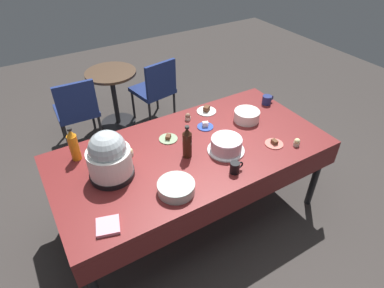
# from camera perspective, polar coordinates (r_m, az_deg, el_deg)

# --- Properties ---
(ground) EXTENTS (9.00, 9.00, 0.00)m
(ground) POSITION_cam_1_polar(r_m,az_deg,el_deg) (3.10, 0.00, -11.85)
(ground) COLOR #383330
(potluck_table) EXTENTS (2.20, 1.10, 0.75)m
(potluck_table) POSITION_cam_1_polar(r_m,az_deg,el_deg) (2.61, 0.00, -1.95)
(potluck_table) COLOR maroon
(potluck_table) RESTS_ON ground
(frosted_layer_cake) EXTENTS (0.30, 0.30, 0.12)m
(frosted_layer_cake) POSITION_cam_1_polar(r_m,az_deg,el_deg) (2.54, 6.06, -0.17)
(frosted_layer_cake) COLOR silver
(frosted_layer_cake) RESTS_ON potluck_table
(slow_cooker) EXTENTS (0.32, 0.32, 0.37)m
(slow_cooker) POSITION_cam_1_polar(r_m,az_deg,el_deg) (2.30, -14.43, -2.26)
(slow_cooker) COLOR black
(slow_cooker) RESTS_ON potluck_table
(glass_salad_bowl) EXTENTS (0.26, 0.26, 0.07)m
(glass_salad_bowl) POSITION_cam_1_polar(r_m,az_deg,el_deg) (2.20, -2.81, -7.66)
(glass_salad_bowl) COLOR #B2C6BC
(glass_salad_bowl) RESTS_ON potluck_table
(ceramic_snack_bowl) EXTENTS (0.23, 0.23, 0.10)m
(ceramic_snack_bowl) POSITION_cam_1_polar(r_m,az_deg,el_deg) (2.93, 9.63, 4.95)
(ceramic_snack_bowl) COLOR silver
(ceramic_snack_bowl) RESTS_ON potluck_table
(dessert_plate_white) EXTENTS (0.18, 0.18, 0.06)m
(dessert_plate_white) POSITION_cam_1_polar(r_m,az_deg,el_deg) (3.04, 2.56, 5.96)
(dessert_plate_white) COLOR white
(dessert_plate_white) RESTS_ON potluck_table
(dessert_plate_coral) EXTENTS (0.15, 0.15, 0.04)m
(dessert_plate_coral) POSITION_cam_1_polar(r_m,az_deg,el_deg) (2.70, 14.29, 0.12)
(dessert_plate_coral) COLOR #E07266
(dessert_plate_coral) RESTS_ON potluck_table
(dessert_plate_cobalt) EXTENTS (0.14, 0.14, 0.05)m
(dessert_plate_cobalt) POSITION_cam_1_polar(r_m,az_deg,el_deg) (2.82, 2.36, 3.21)
(dessert_plate_cobalt) COLOR #2D4CB2
(dessert_plate_cobalt) RESTS_ON potluck_table
(dessert_plate_sage) EXTENTS (0.15, 0.15, 0.04)m
(dessert_plate_sage) POSITION_cam_1_polar(r_m,az_deg,el_deg) (2.68, -4.20, 1.01)
(dessert_plate_sage) COLOR #8CA87F
(dessert_plate_sage) RESTS_ON potluck_table
(cupcake_mint) EXTENTS (0.05, 0.05, 0.07)m
(cupcake_mint) POSITION_cam_1_polar(r_m,az_deg,el_deg) (2.73, 18.00, 0.28)
(cupcake_mint) COLOR beige
(cupcake_mint) RESTS_ON potluck_table
(cupcake_berry) EXTENTS (0.05, 0.05, 0.07)m
(cupcake_berry) POSITION_cam_1_polar(r_m,az_deg,el_deg) (2.54, -10.89, -1.41)
(cupcake_berry) COLOR beige
(cupcake_berry) RESTS_ON potluck_table
(cupcake_vanilla) EXTENTS (0.05, 0.05, 0.07)m
(cupcake_vanilla) POSITION_cam_1_polar(r_m,az_deg,el_deg) (2.91, -0.74, 4.82)
(cupcake_vanilla) COLOR beige
(cupcake_vanilla) RESTS_ON potluck_table
(cupcake_cocoa) EXTENTS (0.05, 0.05, 0.07)m
(cupcake_cocoa) POSITION_cam_1_polar(r_m,az_deg,el_deg) (2.72, -13.27, 1.11)
(cupcake_cocoa) COLOR beige
(cupcake_cocoa) RESTS_ON potluck_table
(soda_bottle_cola) EXTENTS (0.07, 0.07, 0.28)m
(soda_bottle_cola) POSITION_cam_1_polar(r_m,az_deg,el_deg) (2.43, -0.86, 0.23)
(soda_bottle_cola) COLOR #33190F
(soda_bottle_cola) RESTS_ON potluck_table
(soda_bottle_orange_juice) EXTENTS (0.07, 0.07, 0.28)m
(soda_bottle_orange_juice) POSITION_cam_1_polar(r_m,az_deg,el_deg) (2.56, -20.15, -0.18)
(soda_bottle_orange_juice) COLOR orange
(soda_bottle_orange_juice) RESTS_ON potluck_table
(coffee_mug_navy) EXTENTS (0.13, 0.09, 0.09)m
(coffee_mug_navy) POSITION_cam_1_polar(r_m,az_deg,el_deg) (3.23, 13.08, 7.59)
(coffee_mug_navy) COLOR navy
(coffee_mug_navy) RESTS_ON potluck_table
(coffee_mug_black) EXTENTS (0.11, 0.07, 0.09)m
(coffee_mug_black) POSITION_cam_1_polar(r_m,az_deg,el_deg) (2.36, 7.60, -4.12)
(coffee_mug_black) COLOR black
(coffee_mug_black) RESTS_ON potluck_table
(paper_napkin_stack) EXTENTS (0.17, 0.17, 0.02)m
(paper_napkin_stack) POSITION_cam_1_polar(r_m,az_deg,el_deg) (2.08, -14.60, -13.82)
(paper_napkin_stack) COLOR pink
(paper_napkin_stack) RESTS_ON potluck_table
(maroon_chair_left) EXTENTS (0.46, 0.46, 0.85)m
(maroon_chair_left) POSITION_cam_1_polar(r_m,az_deg,el_deg) (3.81, -19.66, 5.93)
(maroon_chair_left) COLOR navy
(maroon_chair_left) RESTS_ON ground
(maroon_chair_right) EXTENTS (0.51, 0.51, 0.85)m
(maroon_chair_right) POSITION_cam_1_polar(r_m,az_deg,el_deg) (4.05, -6.44, 9.89)
(maroon_chair_right) COLOR navy
(maroon_chair_right) RESTS_ON ground
(round_cafe_table) EXTENTS (0.60, 0.60, 0.72)m
(round_cafe_table) POSITION_cam_1_polar(r_m,az_deg,el_deg) (4.10, -13.74, 9.46)
(round_cafe_table) COLOR #473323
(round_cafe_table) RESTS_ON ground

